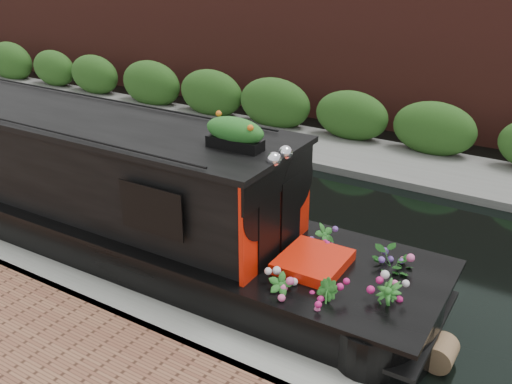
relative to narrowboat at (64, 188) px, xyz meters
The scene contains 7 objects.
ground 3.09m from the narrowboat, 42.87° to the left, with size 80.00×80.00×0.00m, color black.
near_bank_coping 2.67m from the narrowboat, 30.54° to the right, with size 40.00×0.60×0.50m, color gray.
far_bank_path 6.64m from the narrowboat, 70.73° to the left, with size 40.00×2.40×0.34m, color #62625E.
far_hedge 7.49m from the narrowboat, 73.02° to the left, with size 40.00×1.10×2.80m, color #28521B.
far_brick_wall 9.51m from the narrowboat, 76.73° to the left, with size 40.00×1.00×8.00m, color #54231C.
narrowboat is the anchor object (origin of this frame).
rope_fender 6.56m from the narrowboat, ahead, with size 0.36×0.36×0.41m, color brown.
Camera 1 is at (5.38, -7.88, 4.74)m, focal length 40.00 mm.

